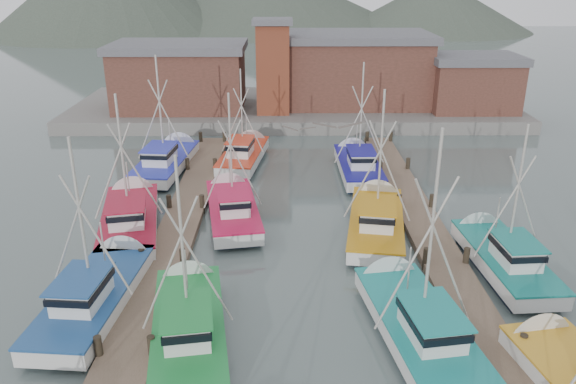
{
  "coord_description": "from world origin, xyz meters",
  "views": [
    {
      "loc": [
        -1.0,
        -19.44,
        13.98
      ],
      "look_at": [
        -0.79,
        8.98,
        2.6
      ],
      "focal_mm": 35.0,
      "sensor_mm": 36.0,
      "label": 1
    }
  ],
  "objects_px": {
    "lookout_tower": "(273,66)",
    "boat_12": "(245,154)",
    "boat_8": "(232,207)",
    "boat_4": "(189,322)"
  },
  "relations": [
    {
      "from": "boat_8",
      "to": "boat_4",
      "type": "bearing_deg",
      "value": -103.3
    },
    {
      "from": "boat_4",
      "to": "boat_12",
      "type": "relative_size",
      "value": 1.04
    },
    {
      "from": "lookout_tower",
      "to": "boat_12",
      "type": "xyz_separation_m",
      "value": [
        -2.02,
        -11.29,
        -4.87
      ]
    },
    {
      "from": "boat_8",
      "to": "boat_12",
      "type": "relative_size",
      "value": 1.03
    },
    {
      "from": "boat_4",
      "to": "boat_8",
      "type": "bearing_deg",
      "value": 77.43
    },
    {
      "from": "boat_4",
      "to": "boat_12",
      "type": "xyz_separation_m",
      "value": [
        0.84,
        22.04,
        -0.0
      ]
    },
    {
      "from": "boat_8",
      "to": "boat_12",
      "type": "distance_m",
      "value": 10.36
    },
    {
      "from": "lookout_tower",
      "to": "boat_12",
      "type": "distance_m",
      "value": 12.46
    },
    {
      "from": "lookout_tower",
      "to": "boat_12",
      "type": "height_order",
      "value": "lookout_tower"
    },
    {
      "from": "boat_12",
      "to": "lookout_tower",
      "type": "bearing_deg",
      "value": 87.67
    }
  ]
}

